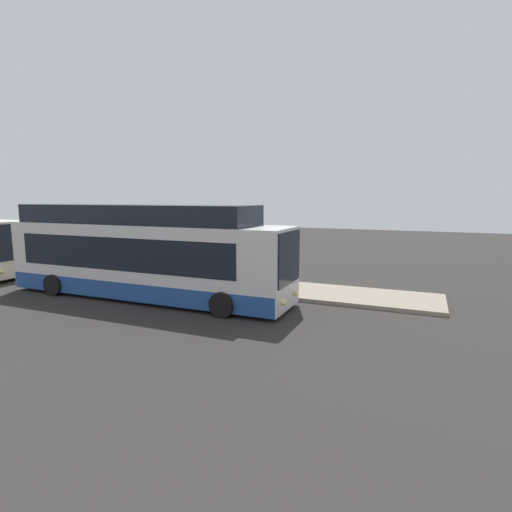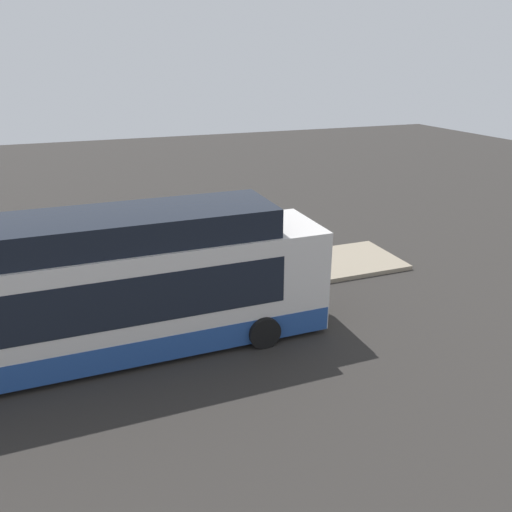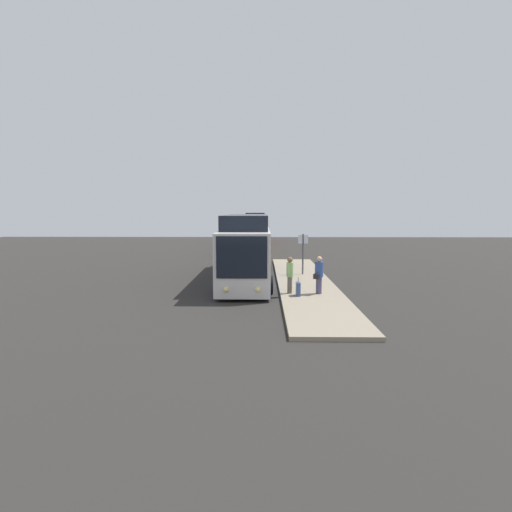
# 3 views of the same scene
# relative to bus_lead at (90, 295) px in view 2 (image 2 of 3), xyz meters

# --- Properties ---
(ground) EXTENTS (80.00, 80.00, 0.00)m
(ground) POSITION_rel_bus_lead_xyz_m (1.54, 0.15, -1.73)
(ground) COLOR #2B2826
(platform) EXTENTS (20.00, 3.00, 0.16)m
(platform) POSITION_rel_bus_lead_xyz_m (1.54, 3.25, -1.65)
(platform) COLOR gray
(platform) RESTS_ON ground
(bus_lead) EXTENTS (12.53, 2.84, 3.83)m
(bus_lead) POSITION_rel_bus_lead_xyz_m (0.00, 0.00, 0.00)
(bus_lead) COLOR silver
(bus_lead) RESTS_ON ground
(passenger_boarding) EXTENTS (0.41, 0.41, 1.74)m
(passenger_boarding) POSITION_rel_bus_lead_xyz_m (4.92, 2.20, -0.61)
(passenger_boarding) COLOR #6B604C
(passenger_boarding) RESTS_ON platform
(passenger_waiting) EXTENTS (0.66, 0.58, 1.78)m
(passenger_waiting) POSITION_rel_bus_lead_xyz_m (4.99, 3.57, -0.62)
(passenger_waiting) COLOR #4C476B
(passenger_waiting) RESTS_ON platform
(suitcase) EXTENTS (0.48, 0.18, 0.86)m
(suitcase) POSITION_rel_bus_lead_xyz_m (5.45, 2.56, -1.26)
(suitcase) COLOR #334C7F
(suitcase) RESTS_ON platform
(sign_post) EXTENTS (0.10, 0.60, 2.49)m
(sign_post) POSITION_rel_bus_lead_xyz_m (-0.91, 3.40, -0.01)
(sign_post) COLOR #4C4C51
(sign_post) RESTS_ON platform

